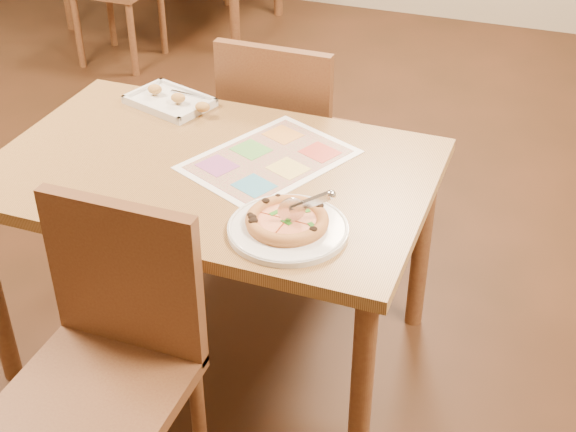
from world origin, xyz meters
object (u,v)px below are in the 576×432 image
(pizza, at_px, (287,220))
(dining_table, at_px, (212,191))
(pizza_cutter, at_px, (305,205))
(plate, at_px, (288,229))
(chair_far, at_px, (283,125))
(chair_near, at_px, (111,334))
(menu, at_px, (269,159))
(appetizer_tray, at_px, (171,101))

(pizza, bearing_deg, dining_table, 145.32)
(pizza_cutter, bearing_deg, dining_table, 121.47)
(plate, bearing_deg, chair_far, 111.73)
(chair_near, bearing_deg, chair_far, 90.00)
(dining_table, relative_size, chair_near, 2.77)
(chair_near, bearing_deg, pizza, 48.83)
(chair_far, xyz_separation_m, menu, (0.15, -0.51, 0.16))
(pizza_cutter, xyz_separation_m, appetizer_tray, (-0.67, 0.54, -0.07))
(chair_near, height_order, appetizer_tray, chair_near)
(pizza_cutter, bearing_deg, chair_far, 86.03)
(plate, height_order, menu, plate)
(dining_table, relative_size, appetizer_tray, 3.93)
(dining_table, bearing_deg, chair_near, -90.00)
(chair_far, xyz_separation_m, pizza, (0.33, -0.83, 0.18))
(chair_near, xyz_separation_m, menu, (0.15, 0.70, 0.16))
(chair_near, relative_size, pizza, 2.14)
(chair_near, bearing_deg, menu, 77.93)
(chair_far, height_order, plate, chair_far)
(chair_near, distance_m, pizza_cutter, 0.59)
(chair_near, distance_m, appetizer_tray, 0.99)
(plate, height_order, appetizer_tray, appetizer_tray)
(pizza, xyz_separation_m, pizza_cutter, (0.05, 0.01, 0.05))
(dining_table, height_order, appetizer_tray, appetizer_tray)
(chair_far, xyz_separation_m, appetizer_tray, (-0.30, -0.27, 0.17))
(pizza, bearing_deg, chair_far, 111.59)
(menu, bearing_deg, plate, -60.98)
(pizza, bearing_deg, menu, 118.92)
(menu, bearing_deg, dining_table, -147.15)
(pizza, distance_m, appetizer_tray, 0.84)
(chair_far, height_order, menu, chair_far)
(dining_table, height_order, pizza, pizza)
(dining_table, distance_m, chair_near, 0.61)
(chair_near, height_order, menu, chair_near)
(chair_far, relative_size, pizza_cutter, 3.64)
(appetizer_tray, bearing_deg, dining_table, -47.73)
(plate, bearing_deg, dining_table, 144.68)
(dining_table, bearing_deg, chair_far, 90.00)
(chair_far, distance_m, pizza, 0.91)
(chair_near, distance_m, pizza, 0.53)
(appetizer_tray, distance_m, menu, 0.50)
(dining_table, xyz_separation_m, chair_far, (-0.00, 0.60, -0.07))
(appetizer_tray, bearing_deg, menu, -27.39)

